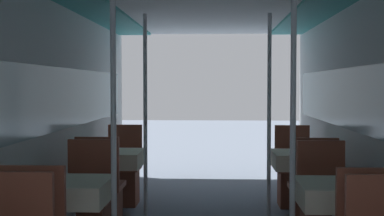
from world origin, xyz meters
TOP-DOWN VIEW (x-y plane):
  - wall_left at (-1.39, 2.77)m, footprint 0.05×8.35m
  - dining_table_left_1 at (-1.01, 2.61)m, footprint 0.62×0.62m
  - chair_left_far_1 at (-1.01, 3.21)m, footprint 0.41×0.41m
  - support_pole_left_1 at (-0.66, 2.61)m, footprint 0.04×0.04m
  - dining_table_left_2 at (-1.01, 4.36)m, footprint 0.62×0.62m
  - chair_left_near_2 at (-1.01, 3.76)m, footprint 0.41×0.41m
  - chair_left_far_2 at (-1.01, 4.96)m, footprint 0.41×0.41m
  - support_pole_left_2 at (-0.66, 4.36)m, footprint 0.04×0.04m
  - dining_table_right_1 at (1.01, 2.61)m, footprint 0.62×0.62m
  - support_pole_right_1 at (0.66, 2.61)m, footprint 0.04×0.04m
  - dining_table_right_2 at (1.01, 4.36)m, footprint 0.62×0.62m
  - chair_right_near_2 at (1.01, 3.76)m, footprint 0.41×0.41m
  - chair_right_far_2 at (1.01, 4.96)m, footprint 0.41×0.41m
  - support_pole_right_2 at (0.66, 4.36)m, footprint 0.04×0.04m

SIDE VIEW (x-z plane):
  - chair_left_far_1 at x=-1.01m, z-range -0.17..0.76m
  - chair_left_near_2 at x=-1.01m, z-range -0.17..0.76m
  - chair_left_far_2 at x=-1.01m, z-range -0.17..0.76m
  - chair_right_near_2 at x=1.01m, z-range -0.17..0.76m
  - chair_right_far_2 at x=1.01m, z-range -0.17..0.76m
  - dining_table_left_1 at x=-1.01m, z-range 0.23..0.94m
  - dining_table_left_2 at x=-1.01m, z-range 0.23..0.94m
  - dining_table_right_1 at x=1.01m, z-range 0.23..0.94m
  - dining_table_right_2 at x=1.01m, z-range 0.23..0.94m
  - support_pole_left_1 at x=-0.66m, z-range 0.00..2.17m
  - support_pole_left_2 at x=-0.66m, z-range 0.00..2.17m
  - support_pole_right_1 at x=0.66m, z-range 0.00..2.17m
  - support_pole_right_2 at x=0.66m, z-range 0.00..2.17m
  - wall_left at x=-1.39m, z-range 0.03..2.19m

